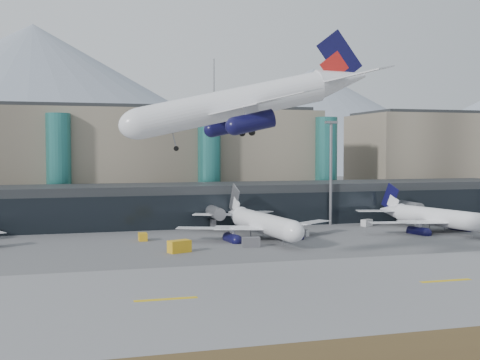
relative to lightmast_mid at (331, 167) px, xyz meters
name	(u,v)px	position (x,y,z in m)	size (l,w,h in m)	color
ground	(279,268)	(-30.00, -48.00, -14.42)	(900.00, 900.00, 0.00)	#515154
runway_strip	(315,290)	(-30.00, -63.00, -14.40)	(400.00, 40.00, 0.04)	slate
dirt_verge	(417,350)	(-30.00, -88.00, -14.42)	(400.00, 14.00, 0.03)	#47351E
runway_markings	(315,289)	(-30.00, -63.00, -14.37)	(128.00, 1.00, 0.02)	gold
concourse	(204,204)	(-30.02, 9.73, -9.45)	(170.00, 27.00, 10.00)	black
terminal_main	(96,160)	(-55.00, 42.00, 1.03)	(130.00, 30.00, 31.00)	gray
terminal_east	(456,159)	(65.00, 42.00, 1.03)	(70.00, 30.00, 31.00)	gray
teal_towers	(136,167)	(-44.99, 26.01, -0.41)	(116.40, 19.40, 46.00)	#276E69
mountain_ridge	(138,114)	(-14.03, 332.00, 31.33)	(910.00, 400.00, 110.00)	gray
lightmast_mid	(331,167)	(0.00, 0.00, 0.00)	(3.00, 1.20, 25.60)	slate
hero_jet	(257,93)	(-35.65, -54.85, 12.34)	(37.24, 38.56, 12.41)	silver
jet_parked_mid	(257,216)	(-23.77, -15.49, -9.87)	(37.12, 36.97, 12.03)	silver
jet_parked_right	(429,211)	(17.57, -15.58, -10.02)	(35.03, 36.21, 11.63)	silver
veh_b	(143,237)	(-47.64, -13.82, -13.63)	(2.73, 1.68, 1.58)	gold
veh_c	(251,242)	(-28.49, -27.27, -13.47)	(3.41, 1.80, 1.89)	#4F4E54
veh_d	(367,223)	(7.38, -4.94, -13.60)	(2.87, 1.54, 1.64)	silver
veh_e	(460,224)	(27.31, -13.65, -13.62)	(2.83, 1.61, 1.61)	gold
veh_g	(302,233)	(-13.86, -16.68, -13.68)	(2.52, 1.47, 1.47)	silver
veh_h	(179,246)	(-42.73, -29.65, -13.31)	(4.01, 2.11, 2.21)	gold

